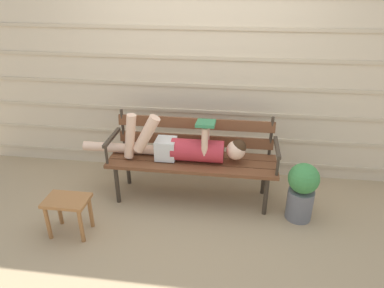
{
  "coord_description": "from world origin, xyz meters",
  "views": [
    {
      "loc": [
        0.41,
        -2.88,
        2.11
      ],
      "look_at": [
        0.0,
        0.14,
        0.63
      ],
      "focal_mm": 32.2,
      "sensor_mm": 36.0,
      "label": 1
    }
  ],
  "objects_px": {
    "park_bench": "(193,153)",
    "potted_plant": "(302,190)",
    "footstool": "(68,207)",
    "reclining_person": "(183,147)"
  },
  "relations": [
    {
      "from": "potted_plant",
      "to": "park_bench",
      "type": "bearing_deg",
      "value": 166.03
    },
    {
      "from": "reclining_person",
      "to": "footstool",
      "type": "height_order",
      "value": "reclining_person"
    },
    {
      "from": "park_bench",
      "to": "reclining_person",
      "type": "distance_m",
      "value": 0.16
    },
    {
      "from": "park_bench",
      "to": "reclining_person",
      "type": "bearing_deg",
      "value": -143.46
    },
    {
      "from": "park_bench",
      "to": "potted_plant",
      "type": "bearing_deg",
      "value": -13.97
    },
    {
      "from": "reclining_person",
      "to": "footstool",
      "type": "xyz_separation_m",
      "value": [
        -0.92,
        -0.7,
        -0.31
      ]
    },
    {
      "from": "park_bench",
      "to": "reclining_person",
      "type": "relative_size",
      "value": 1.0
    },
    {
      "from": "park_bench",
      "to": "footstool",
      "type": "distance_m",
      "value": 1.29
    },
    {
      "from": "park_bench",
      "to": "potted_plant",
      "type": "height_order",
      "value": "park_bench"
    },
    {
      "from": "reclining_person",
      "to": "footstool",
      "type": "bearing_deg",
      "value": -142.86
    }
  ]
}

